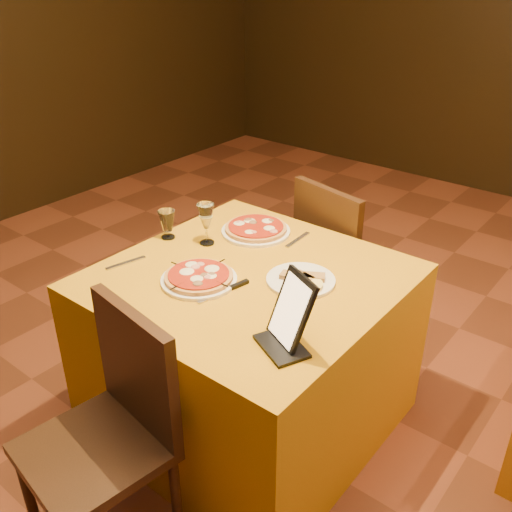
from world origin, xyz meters
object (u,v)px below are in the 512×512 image
Objects in this scene: chair_main_near at (93,451)px; tablet at (292,310)px; main_table at (250,351)px; chair_main_far at (349,262)px; pizza_near at (199,278)px; wine_glass at (206,224)px; water_glass at (167,225)px; pizza_far at (256,230)px.

chair_main_near is 0.79m from tablet.
chair_main_far is (0.00, 0.82, 0.08)m from main_table.
wine_glass is at bearing 127.48° from pizza_near.
main_table is 0.44m from pizza_near.
chair_main_far is 1.00m from water_glass.
main_table is at bearing -55.19° from pizza_far.
water_glass reaches higher than main_table.
pizza_near is 0.49m from pizza_far.
chair_main_near is 3.08× the size of pizza_near.
tablet is at bearing -43.31° from pizza_far.
pizza_far is (-0.22, 1.11, 0.31)m from chair_main_near.
pizza_far is at bearing 161.51° from tablet.
pizza_near is at bearing -126.95° from main_table.
pizza_near is at bearing 95.81° from chair_main_far.
pizza_near is 0.33m from wine_glass.
tablet is at bearing -26.35° from wine_glass.
chair_main_near is at bearing -78.87° from pizza_far.
wine_glass is (-0.10, -0.22, 0.08)m from pizza_far.
tablet is at bearing -33.23° from main_table.
pizza_far reaches higher than main_table.
water_glass is 0.91m from tablet.
tablet is (0.38, 0.55, 0.41)m from chair_main_near.
chair_main_near reaches higher than pizza_near.
water_glass reaches higher than pizza_near.
main_table is 1.21× the size of chair_main_far.
main_table is 0.82m from chair_main_far.
chair_main_near is at bearing 102.84° from chair_main_far.
chair_main_far is 1.20m from tablet.
main_table is 0.67m from tablet.
chair_main_far is at bearing 82.97° from pizza_near.
main_table is 3.72× the size of pizza_near.
chair_main_near is 1.03m from wine_glass.
pizza_far is at bearing 79.26° from chair_main_far.
chair_main_far is 4.79× the size of wine_glass.
tablet is (0.38, -1.06, 0.41)m from chair_main_far.
chair_main_far is at bearing 66.42° from pizza_far.
wine_glass is at bearing 118.04° from chair_main_near.
chair_main_far reaches higher than pizza_far.
pizza_near is 0.95× the size of pizza_far.
main_table is 0.80m from chair_main_near.
pizza_far is (-0.10, 0.48, 0.00)m from pizza_near.
tablet reaches higher than main_table.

